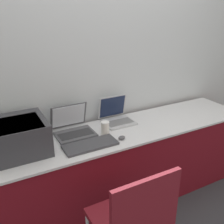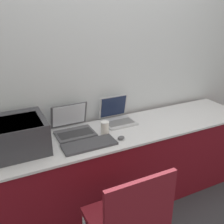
{
  "view_description": "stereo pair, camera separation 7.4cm",
  "coord_description": "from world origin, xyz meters",
  "px_view_note": "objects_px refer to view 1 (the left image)",
  "views": [
    {
      "loc": [
        -1.14,
        -1.54,
        1.81
      ],
      "look_at": [
        -0.14,
        0.31,
        0.94
      ],
      "focal_mm": 42.0,
      "sensor_mm": 36.0,
      "label": 1
    },
    {
      "loc": [
        -1.07,
        -1.57,
        1.81
      ],
      "look_at": [
        -0.14,
        0.31,
        0.94
      ],
      "focal_mm": 42.0,
      "sensor_mm": 36.0,
      "label": 2
    }
  ],
  "objects_px": {
    "printer": "(18,135)",
    "laptop_left": "(73,127)",
    "chair": "(134,217)",
    "mouse": "(122,138)",
    "external_keyboard": "(90,145)",
    "laptop_right": "(116,117)",
    "coffee_cup": "(105,128)"
  },
  "relations": [
    {
      "from": "printer",
      "to": "laptop_right",
      "type": "height_order",
      "value": "printer"
    },
    {
      "from": "printer",
      "to": "coffee_cup",
      "type": "bearing_deg",
      "value": -4.32
    },
    {
      "from": "laptop_left",
      "to": "mouse",
      "type": "xyz_separation_m",
      "value": [
        0.31,
        -0.31,
        -0.04
      ]
    },
    {
      "from": "mouse",
      "to": "printer",
      "type": "bearing_deg",
      "value": 165.02
    },
    {
      "from": "laptop_right",
      "to": "coffee_cup",
      "type": "bearing_deg",
      "value": -139.81
    },
    {
      "from": "laptop_left",
      "to": "laptop_right",
      "type": "bearing_deg",
      "value": 3.36
    },
    {
      "from": "laptop_left",
      "to": "printer",
      "type": "bearing_deg",
      "value": -167.77
    },
    {
      "from": "laptop_right",
      "to": "printer",
      "type": "bearing_deg",
      "value": -172.09
    },
    {
      "from": "printer",
      "to": "coffee_cup",
      "type": "height_order",
      "value": "printer"
    },
    {
      "from": "laptop_left",
      "to": "external_keyboard",
      "type": "relative_size",
      "value": 0.76
    },
    {
      "from": "external_keyboard",
      "to": "laptop_right",
      "type": "bearing_deg",
      "value": 37.11
    },
    {
      "from": "external_keyboard",
      "to": "mouse",
      "type": "relative_size",
      "value": 7.02
    },
    {
      "from": "mouse",
      "to": "chair",
      "type": "height_order",
      "value": "chair"
    },
    {
      "from": "laptop_left",
      "to": "chair",
      "type": "xyz_separation_m",
      "value": [
        0.06,
        -0.9,
        -0.28
      ]
    },
    {
      "from": "laptop_right",
      "to": "mouse",
      "type": "xyz_separation_m",
      "value": [
        -0.14,
        -0.34,
        -0.04
      ]
    },
    {
      "from": "printer",
      "to": "external_keyboard",
      "type": "bearing_deg",
      "value": -20.01
    },
    {
      "from": "chair",
      "to": "printer",
      "type": "bearing_deg",
      "value": 123.58
    },
    {
      "from": "printer",
      "to": "coffee_cup",
      "type": "distance_m",
      "value": 0.71
    },
    {
      "from": "laptop_left",
      "to": "laptop_right",
      "type": "xyz_separation_m",
      "value": [
        0.45,
        0.03,
        -0.0
      ]
    },
    {
      "from": "laptop_left",
      "to": "mouse",
      "type": "relative_size",
      "value": 5.32
    },
    {
      "from": "laptop_right",
      "to": "chair",
      "type": "distance_m",
      "value": 1.04
    },
    {
      "from": "coffee_cup",
      "to": "chair",
      "type": "bearing_deg",
      "value": -103.09
    },
    {
      "from": "printer",
      "to": "laptop_left",
      "type": "distance_m",
      "value": 0.48
    },
    {
      "from": "coffee_cup",
      "to": "mouse",
      "type": "distance_m",
      "value": 0.18
    },
    {
      "from": "external_keyboard",
      "to": "chair",
      "type": "relative_size",
      "value": 0.48
    },
    {
      "from": "laptop_right",
      "to": "chair",
      "type": "xyz_separation_m",
      "value": [
        -0.39,
        -0.93,
        -0.27
      ]
    },
    {
      "from": "laptop_left",
      "to": "chair",
      "type": "distance_m",
      "value": 0.94
    },
    {
      "from": "laptop_left",
      "to": "chair",
      "type": "height_order",
      "value": "laptop_left"
    },
    {
      "from": "laptop_left",
      "to": "external_keyboard",
      "type": "bearing_deg",
      "value": -82.14
    },
    {
      "from": "laptop_left",
      "to": "chair",
      "type": "relative_size",
      "value": 0.36
    },
    {
      "from": "laptop_left",
      "to": "external_keyboard",
      "type": "height_order",
      "value": "laptop_left"
    },
    {
      "from": "laptop_right",
      "to": "chair",
      "type": "bearing_deg",
      "value": -112.69
    }
  ]
}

